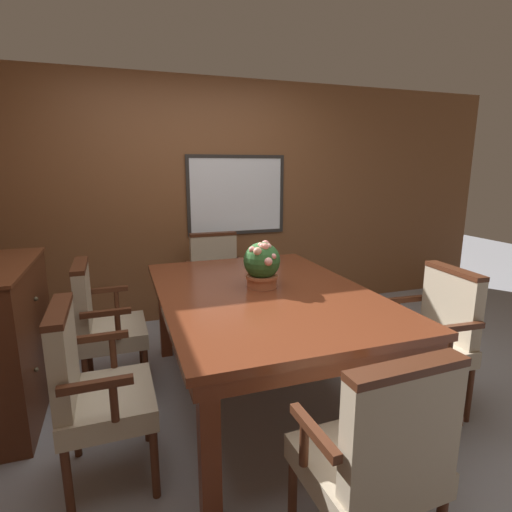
% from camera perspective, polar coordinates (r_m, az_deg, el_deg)
% --- Properties ---
extents(ground_plane, '(14.00, 14.00, 0.00)m').
position_cam_1_polar(ground_plane, '(2.84, -0.41, -21.18)').
color(ground_plane, '#93969E').
extents(wall_back, '(7.20, 0.08, 2.45)m').
position_cam_1_polar(wall_back, '(4.20, -8.64, 7.64)').
color(wall_back, brown).
rests_on(wall_back, ground_plane).
extents(dining_table, '(1.35, 1.94, 0.78)m').
position_cam_1_polar(dining_table, '(2.69, 1.05, -6.70)').
color(dining_table, maroon).
rests_on(dining_table, ground_plane).
extents(chair_head_far, '(0.55, 0.45, 0.95)m').
position_cam_1_polar(chair_head_far, '(3.93, -5.68, -2.94)').
color(chair_head_far, '#472314').
rests_on(chair_head_far, ground_plane).
extents(chair_left_far, '(0.45, 0.56, 0.95)m').
position_cam_1_polar(chair_left_far, '(3.03, -21.10, -8.52)').
color(chair_left_far, '#472314').
rests_on(chair_left_far, ground_plane).
extents(chair_head_near, '(0.57, 0.47, 0.95)m').
position_cam_1_polar(chair_head_near, '(1.73, 17.03, -25.33)').
color(chair_head_near, '#472314').
rests_on(chair_head_near, ground_plane).
extents(chair_left_near, '(0.45, 0.56, 0.95)m').
position_cam_1_polar(chair_left_near, '(2.21, -22.37, -16.72)').
color(chair_left_near, '#472314').
rests_on(chair_left_near, ground_plane).
extents(chair_right_near, '(0.47, 0.57, 0.95)m').
position_cam_1_polar(chair_right_near, '(2.89, 24.05, -9.83)').
color(chair_right_near, '#472314').
rests_on(chair_right_near, ground_plane).
extents(potted_plant, '(0.25, 0.27, 0.32)m').
position_cam_1_polar(potted_plant, '(2.68, 0.85, -1.19)').
color(potted_plant, '#B2603D').
rests_on(potted_plant, dining_table).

